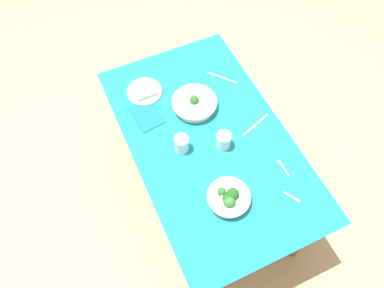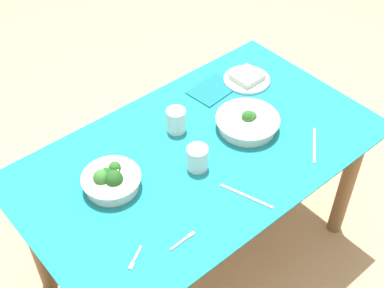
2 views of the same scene
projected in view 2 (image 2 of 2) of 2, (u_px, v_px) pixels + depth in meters
ground_plane at (198, 254)px, 2.59m from camera, size 6.00×6.00×0.00m
dining_table at (199, 171)px, 2.17m from camera, size 1.46×0.85×0.70m
broccoli_bowl_far at (111, 180)px, 1.94m from camera, size 0.22×0.22×0.10m
broccoli_bowl_near at (247, 122)px, 2.18m from camera, size 0.26×0.26×0.09m
bread_side_plate at (247, 78)px, 2.42m from camera, size 0.21×0.21×0.04m
water_glass_center at (197, 158)px, 2.00m from camera, size 0.08×0.08×0.10m
water_glass_side at (176, 120)px, 2.16m from camera, size 0.08×0.08×0.10m
fork_by_far_bowl at (135, 259)px, 1.74m from camera, size 0.09×0.06×0.00m
fork_by_near_bowl at (184, 240)px, 1.79m from camera, size 0.11×0.01×0.00m
table_knife_left at (247, 196)px, 1.93m from camera, size 0.08×0.21×0.00m
table_knife_right at (314, 145)px, 2.12m from camera, size 0.16×0.14×0.00m
napkin_folded_upper at (213, 90)px, 2.38m from camera, size 0.22×0.17×0.01m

